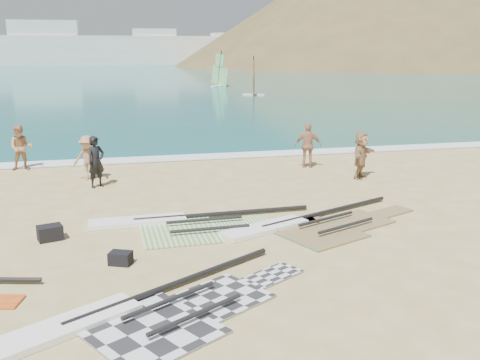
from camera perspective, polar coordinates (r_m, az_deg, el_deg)
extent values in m
plane|color=tan|center=(11.63, -2.77, -9.84)|extent=(300.00, 300.00, 0.00)
cube|color=#0C5653|center=(142.57, -12.56, 11.69)|extent=(300.00, 240.00, 0.06)
cube|color=white|center=(23.33, -8.22, 2.19)|extent=(300.00, 1.20, 0.04)
cube|color=white|center=(161.50, -20.02, 12.85)|extent=(160.00, 8.00, 8.00)
cube|color=white|center=(161.51, -20.08, 13.56)|extent=(18.00, 7.00, 12.00)
cube|color=white|center=(160.92, -9.09, 13.85)|extent=(12.00, 7.00, 10.00)
cube|color=white|center=(164.66, -0.12, 13.84)|extent=(16.00, 7.00, 9.00)
cube|color=white|center=(170.26, 6.66, 14.09)|extent=(10.00, 7.00, 11.00)
cone|color=brown|center=(165.23, 19.07, 11.53)|extent=(143.00, 143.00, 45.00)
cube|color=#29292B|center=(9.59, -9.80, -15.36)|extent=(2.79, 2.86, 0.04)
cube|color=#29292B|center=(10.54, -1.83, -12.34)|extent=(2.03, 1.99, 0.04)
cube|color=#29292B|center=(11.44, 3.49, -10.15)|extent=(1.45, 1.23, 0.04)
cylinder|color=black|center=(11.00, -6.59, -10.80)|extent=(4.34, 2.67, 0.12)
cylinder|color=black|center=(10.19, -7.47, -12.55)|extent=(1.81, 1.14, 0.09)
cylinder|color=black|center=(9.65, -4.69, -14.06)|extent=(1.81, 1.14, 0.09)
cube|color=white|center=(9.92, -17.94, -14.59)|extent=(2.59, 1.95, 0.12)
cube|color=#65AC2A|center=(14.11, -6.56, -5.48)|extent=(2.03, 2.24, 0.04)
cube|color=#65AC2A|center=(14.43, 0.36, -4.93)|extent=(1.57, 1.46, 0.04)
cube|color=#65AC2A|center=(14.85, 5.68, -4.46)|extent=(1.33, 0.69, 0.04)
cylinder|color=black|center=(15.24, -1.79, -3.59)|extent=(5.03, 0.26, 0.12)
cylinder|color=black|center=(14.54, -3.79, -4.24)|extent=(2.08, 0.15, 0.09)
cylinder|color=black|center=(13.82, -3.19, -5.20)|extent=(2.08, 0.15, 0.09)
cube|color=white|center=(14.93, -10.86, -4.37)|extent=(2.64, 0.78, 0.12)
cube|color=#FF5600|center=(14.09, 8.10, -5.55)|extent=(2.55, 2.66, 0.04)
cube|color=#FF5600|center=(15.25, 12.64, -4.23)|extent=(1.88, 1.82, 0.04)
cube|color=#FF5600|center=(16.26, 15.83, -3.29)|extent=(1.40, 1.07, 0.04)
cylinder|color=black|center=(15.61, 9.31, -3.34)|extent=(4.47, 1.98, 0.11)
cylinder|color=black|center=(14.79, 9.18, -4.08)|extent=(1.86, 0.85, 0.08)
cylinder|color=black|center=(14.31, 11.26, -4.79)|extent=(1.86, 0.85, 0.08)
cube|color=white|center=(14.15, 2.70, -5.16)|extent=(2.57, 1.60, 0.12)
cube|color=black|center=(14.24, -19.60, -5.33)|extent=(0.68, 0.58, 0.37)
cube|color=black|center=(12.27, -12.62, -8.14)|extent=(0.57, 0.50, 0.29)
imported|color=black|center=(18.95, -15.10, 1.88)|extent=(0.77, 0.73, 1.78)
imported|color=tan|center=(22.61, -22.32, 3.21)|extent=(0.88, 0.69, 1.78)
imported|color=#AB7C56|center=(20.10, -15.94, 2.28)|extent=(1.19, 0.91, 1.63)
imported|color=tan|center=(21.53, 7.28, 3.68)|extent=(1.14, 0.76, 1.80)
imported|color=tan|center=(20.05, 12.79, 2.61)|extent=(1.52, 1.50, 1.75)
cube|color=white|center=(54.92, 1.46, 9.10)|extent=(2.28, 1.28, 0.13)
cube|color=#DF0E3F|center=(54.84, 1.47, 10.21)|extent=(0.88, 2.58, 2.39)
cube|color=#DF0E3F|center=(54.76, 1.48, 11.93)|extent=(0.52, 1.46, 1.66)
cylinder|color=black|center=(54.79, 1.47, 11.17)|extent=(0.32, 0.75, 3.79)
cube|color=white|center=(67.75, -2.17, 10.01)|extent=(2.43, 1.96, 0.14)
cube|color=#41B217|center=(67.68, -2.18, 11.02)|extent=(1.73, 2.52, 2.67)
cube|color=#41B217|center=(67.62, -2.20, 12.57)|extent=(1.00, 1.43, 1.85)
cylinder|color=black|center=(67.64, -2.19, 11.88)|extent=(0.56, 0.76, 4.23)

